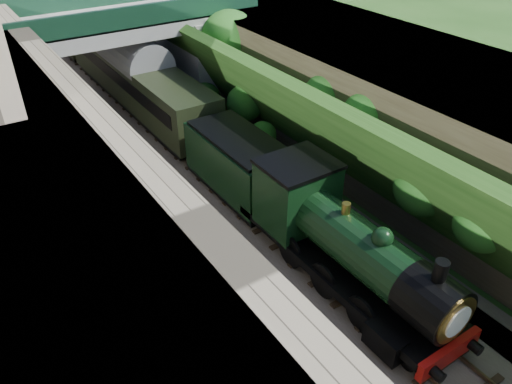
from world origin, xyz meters
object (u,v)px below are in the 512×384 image
(tree, at_px, (230,42))
(locomotive, at_px, (345,246))
(road_bridge, at_px, (129,49))
(tender, at_px, (240,167))

(tree, distance_m, locomotive, 16.82)
(locomotive, bearing_deg, road_bridge, 90.74)
(tree, relative_size, locomotive, 0.65)
(tree, bearing_deg, tender, -118.88)
(tree, xyz_separation_m, locomotive, (-4.71, -15.91, -2.75))
(locomotive, bearing_deg, tree, 73.50)
(tree, height_order, locomotive, tree)
(locomotive, xyz_separation_m, tender, (-0.00, 7.36, -0.27))
(tree, bearing_deg, road_bridge, 142.14)
(road_bridge, height_order, tree, road_bridge)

